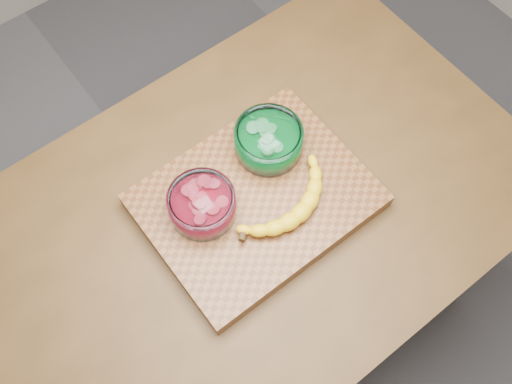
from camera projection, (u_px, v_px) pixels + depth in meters
ground at (256, 311)px, 2.01m from camera, size 3.50×3.50×0.00m
counter at (256, 271)px, 1.61m from camera, size 1.20×0.80×0.90m
cutting_board at (256, 200)px, 1.19m from camera, size 0.45×0.35×0.04m
bowl_red at (202, 205)px, 1.13m from camera, size 0.13×0.13×0.06m
bowl_green at (269, 141)px, 1.19m from camera, size 0.14×0.14×0.07m
banana at (286, 202)px, 1.14m from camera, size 0.27×0.14×0.04m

